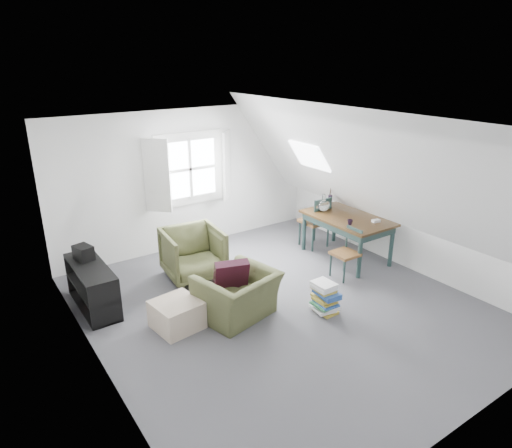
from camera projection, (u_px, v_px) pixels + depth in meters
floor at (281, 306)px, 6.48m from camera, size 5.50×5.50×0.00m
ceiling at (285, 128)px, 5.61m from camera, size 5.50×5.50×0.00m
wall_back at (189, 180)px, 8.17m from camera, size 5.00×0.00×5.00m
wall_front at (479, 315)px, 3.92m from camera, size 5.00×0.00×5.00m
wall_left at (92, 271)px, 4.72m from camera, size 0.00×5.50×5.50m
wall_right at (406, 193)px, 7.37m from camera, size 0.00×5.50×5.50m
slope_left at (173, 206)px, 5.04m from camera, size 3.19×5.50×4.48m
slope_right at (368, 169)px, 6.68m from camera, size 3.19×5.50×4.48m
dormer_window at (191, 169)px, 8.04m from camera, size 1.71×0.35×1.30m
skylight at (309, 156)px, 7.70m from camera, size 0.35×0.75×0.47m
armchair_near at (238, 316)px, 6.23m from camera, size 1.15×1.06×0.64m
armchair_far at (194, 276)px, 7.34m from camera, size 0.95×0.97×0.81m
throw_pillow at (231, 276)px, 6.15m from camera, size 0.52×0.39×0.48m
ottoman at (177, 315)px, 5.91m from camera, size 0.63×0.63×0.37m
dining_table at (347, 222)px, 7.80m from camera, size 0.91×1.52×0.76m
demijohn at (323, 205)px, 7.99m from camera, size 0.21×0.21×0.30m
vase_twigs at (330, 201)px, 8.20m from camera, size 0.07×0.08×0.58m
cup at (350, 225)px, 7.40m from camera, size 0.12×0.12×0.09m
paper_box at (376, 221)px, 7.51m from camera, size 0.14×0.11×0.04m
dining_chair_far at (316, 221)px, 8.32m from camera, size 0.45×0.45×0.97m
dining_chair_near at (347, 252)px, 7.20m from camera, size 0.38×0.38×0.81m
media_shelf at (93, 289)px, 6.34m from camera, size 0.41×1.24×0.64m
electronics_box at (83, 253)px, 6.41m from camera, size 0.26×0.32×0.22m
magazine_stack at (325, 298)px, 6.25m from camera, size 0.33×0.40×0.45m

